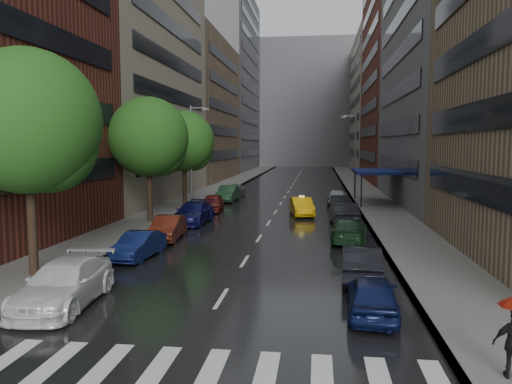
# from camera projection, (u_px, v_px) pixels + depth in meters

# --- Properties ---
(ground) EXTENTS (220.00, 220.00, 0.00)m
(ground) POSITION_uv_depth(u_px,v_px,m) (195.00, 340.00, 14.70)
(ground) COLOR gray
(ground) RESTS_ON ground
(road) EXTENTS (14.00, 140.00, 0.01)m
(road) POSITION_uv_depth(u_px,v_px,m) (290.00, 189.00, 64.08)
(road) COLOR black
(road) RESTS_ON ground
(sidewalk_left) EXTENTS (4.00, 140.00, 0.15)m
(sidewalk_left) POSITION_uv_depth(u_px,v_px,m) (221.00, 188.00, 65.18)
(sidewalk_left) COLOR gray
(sidewalk_left) RESTS_ON ground
(sidewalk_right) EXTENTS (4.00, 140.00, 0.15)m
(sidewalk_right) POSITION_uv_depth(u_px,v_px,m) (361.00, 189.00, 62.97)
(sidewalk_right) COLOR gray
(sidewalk_right) RESTS_ON ground
(crosswalk) EXTENTS (13.15, 2.80, 0.01)m
(crosswalk) POSITION_uv_depth(u_px,v_px,m) (184.00, 370.00, 12.70)
(crosswalk) COLOR silver
(crosswalk) RESTS_ON ground
(buildings_left) EXTENTS (8.00, 108.00, 38.00)m
(buildings_left) POSITION_uv_depth(u_px,v_px,m) (192.00, 74.00, 73.07)
(buildings_left) COLOR maroon
(buildings_left) RESTS_ON ground
(buildings_right) EXTENTS (8.05, 109.10, 36.00)m
(buildings_right) POSITION_uv_depth(u_px,v_px,m) (404.00, 75.00, 67.41)
(buildings_right) COLOR #937A5B
(buildings_right) RESTS_ON ground
(building_far) EXTENTS (40.00, 14.00, 32.00)m
(building_far) POSITION_uv_depth(u_px,v_px,m) (305.00, 104.00, 129.71)
(building_far) COLOR slate
(building_far) RESTS_ON ground
(tree_near) EXTENTS (6.13, 6.13, 9.77)m
(tree_near) POSITION_uv_depth(u_px,v_px,m) (28.00, 122.00, 20.93)
(tree_near) COLOR #382619
(tree_near) RESTS_ON ground
(tree_mid) EXTENTS (5.74, 5.74, 9.14)m
(tree_mid) POSITION_uv_depth(u_px,v_px,m) (149.00, 137.00, 35.85)
(tree_mid) COLOR #382619
(tree_mid) RESTS_ON ground
(tree_far) EXTENTS (5.51, 5.51, 8.78)m
(tree_far) POSITION_uv_depth(u_px,v_px,m) (184.00, 141.00, 45.35)
(tree_far) COLOR #382619
(tree_far) RESTS_ON ground
(taxi) EXTENTS (2.30, 4.70, 1.48)m
(taxi) POSITION_uv_depth(u_px,v_px,m) (302.00, 207.00, 40.09)
(taxi) COLOR #F4B30C
(taxi) RESTS_ON ground
(parked_cars_left) EXTENTS (2.57, 42.25, 1.59)m
(parked_cars_left) POSITION_uv_depth(u_px,v_px,m) (192.00, 214.00, 35.60)
(parked_cars_left) COLOR white
(parked_cars_left) RESTS_ON ground
(parked_cars_right) EXTENTS (2.51, 35.56, 1.61)m
(parked_cars_right) POSITION_uv_depth(u_px,v_px,m) (346.00, 221.00, 32.62)
(parked_cars_right) COLOR #0E1845
(parked_cars_right) RESTS_ON ground
(street_lamp_left) EXTENTS (1.74, 0.22, 9.00)m
(street_lamp_left) POSITION_uv_depth(u_px,v_px,m) (192.00, 154.00, 44.81)
(street_lamp_left) COLOR gray
(street_lamp_left) RESTS_ON sidewalk_left
(street_lamp_right) EXTENTS (1.74, 0.22, 9.00)m
(street_lamp_right) POSITION_uv_depth(u_px,v_px,m) (355.00, 152.00, 57.73)
(street_lamp_right) COLOR gray
(street_lamp_right) RESTS_ON sidewalk_right
(awning) EXTENTS (4.00, 8.00, 3.12)m
(awning) POSITION_uv_depth(u_px,v_px,m) (375.00, 171.00, 47.86)
(awning) COLOR navy
(awning) RESTS_ON sidewalk_right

